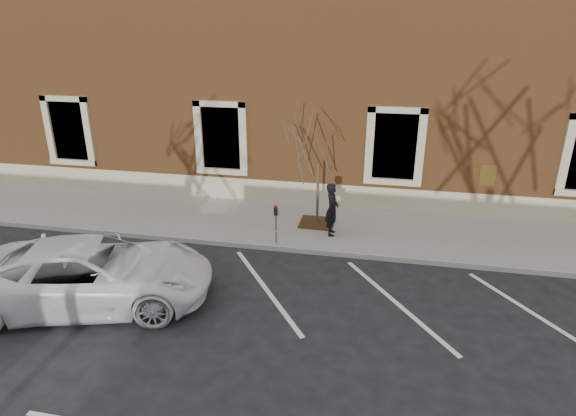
% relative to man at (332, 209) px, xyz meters
% --- Properties ---
extents(ground, '(120.00, 120.00, 0.00)m').
position_rel_man_xyz_m(ground, '(-1.25, -1.10, -0.97)').
color(ground, '#28282B').
rests_on(ground, ground).
extents(sidewalk_near, '(40.00, 3.50, 0.15)m').
position_rel_man_xyz_m(sidewalk_near, '(-1.25, 0.65, -0.89)').
color(sidewalk_near, '#9E9A95').
rests_on(sidewalk_near, ground).
extents(curb_near, '(40.00, 0.12, 0.15)m').
position_rel_man_xyz_m(curb_near, '(-1.25, -1.15, -0.89)').
color(curb_near, '#9E9E99').
rests_on(curb_near, ground).
extents(parking_stripes, '(28.00, 4.40, 0.01)m').
position_rel_man_xyz_m(parking_stripes, '(-1.25, -3.30, -0.97)').
color(parking_stripes, silver).
rests_on(parking_stripes, ground).
extents(building_civic, '(40.00, 8.62, 8.00)m').
position_rel_man_xyz_m(building_civic, '(-1.25, 6.64, 3.03)').
color(building_civic, brown).
rests_on(building_civic, ground).
extents(man, '(0.44, 0.63, 1.64)m').
position_rel_man_xyz_m(man, '(0.00, 0.00, 0.00)').
color(man, black).
rests_on(man, sidewalk_near).
extents(parking_meter, '(0.11, 0.08, 1.18)m').
position_rel_man_xyz_m(parking_meter, '(-1.51, -0.98, -0.00)').
color(parking_meter, '#595B60').
rests_on(parking_meter, sidewalk_near).
extents(tree_grate, '(1.10, 1.10, 0.03)m').
position_rel_man_xyz_m(tree_grate, '(-0.55, 0.76, -0.80)').
color(tree_grate, '#402814').
rests_on(tree_grate, sidewalk_near).
extents(sapling, '(2.19, 2.19, 3.65)m').
position_rel_man_xyz_m(sapling, '(-0.55, 0.76, 1.73)').
color(sapling, '#4C402E').
rests_on(sapling, sidewalk_near).
extents(white_truck, '(6.05, 4.01, 1.54)m').
position_rel_man_xyz_m(white_truck, '(-5.07, -4.71, -0.20)').
color(white_truck, white).
rests_on(white_truck, ground).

